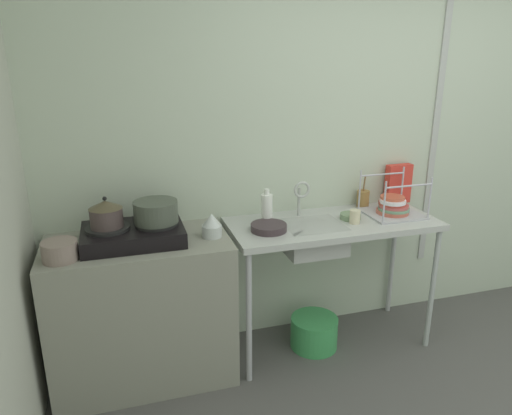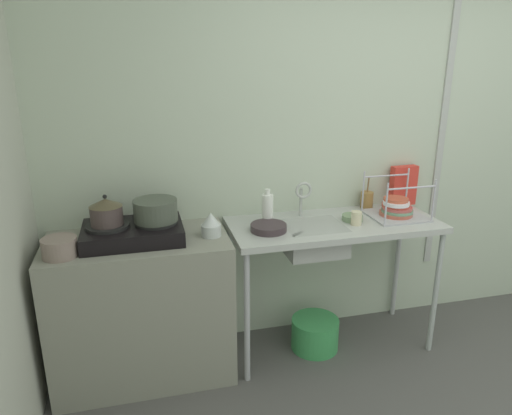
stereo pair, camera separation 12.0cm
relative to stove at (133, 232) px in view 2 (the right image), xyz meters
name	(u,v)px [view 2 (the right image)]	position (x,y,z in m)	size (l,w,h in m)	color
wall_back	(385,142)	(1.75, 0.33, 0.39)	(5.43, 0.10, 2.67)	beige
wall_metal_strip	(443,122)	(2.16, 0.27, 0.52)	(0.05, 0.01, 2.13)	#AFB1AE
counter_concrete	(142,308)	(0.02, 0.00, -0.50)	(1.06, 0.57, 0.89)	gray
counter_sink	(334,233)	(1.25, 0.00, -0.13)	(1.35, 0.57, 0.89)	#AFB1AE
stove	(133,232)	(0.00, 0.00, 0.00)	(0.56, 0.39, 0.11)	black
pot_on_left_burner	(106,212)	(-0.14, 0.00, 0.13)	(0.18, 0.18, 0.18)	#453837
pot_on_right_burner	(156,210)	(0.14, 0.00, 0.12)	(0.25, 0.25, 0.12)	#444B3F
pot_beside_stove	(60,247)	(-0.38, -0.14, 0.00)	(0.18, 0.18, 0.10)	gray
percolator	(211,225)	(0.45, -0.04, 0.02)	(0.12, 0.12, 0.14)	silver
sink_basin	(313,239)	(1.10, -0.02, -0.14)	(0.38, 0.33, 0.18)	#AFB1AE
faucet	(303,193)	(1.08, 0.14, 0.12)	(0.11, 0.07, 0.25)	#AFB1AE
frying_pan	(269,228)	(0.80, -0.05, -0.03)	(0.22, 0.22, 0.04)	#3A2D32
dish_rack	(396,209)	(1.69, 0.00, 0.00)	(0.35, 0.33, 0.28)	#B3B0BE
cup_by_rack	(356,218)	(1.36, -0.08, -0.01)	(0.07, 0.07, 0.09)	beige
small_bowl_on_drainboard	(352,218)	(1.37, 0.00, -0.03)	(0.13, 0.13, 0.04)	gray
bottle_by_sink	(267,209)	(0.83, 0.08, 0.05)	(0.07, 0.07, 0.23)	white
cereal_box	(403,185)	(1.87, 0.23, 0.09)	(0.19, 0.06, 0.28)	red
utensil_jar	(367,200)	(1.58, 0.22, 0.01)	(0.09, 0.09, 0.23)	olive
bucket_on_floor	(315,334)	(1.14, -0.03, -0.84)	(0.32, 0.32, 0.22)	#3D9E55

